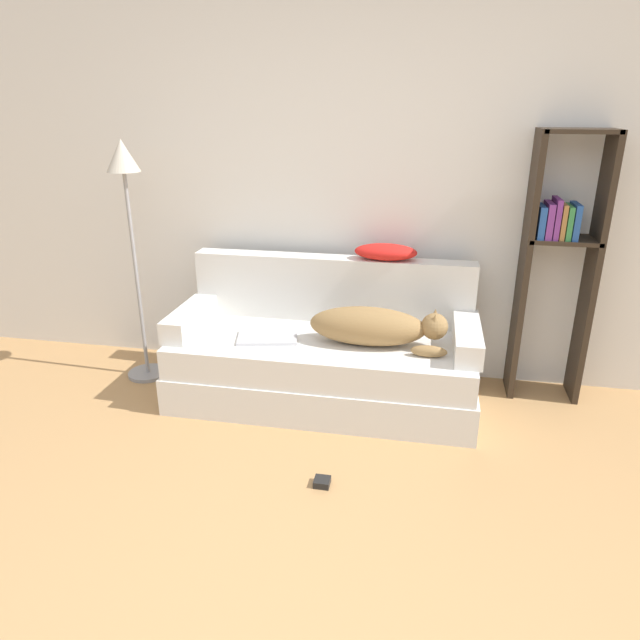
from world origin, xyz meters
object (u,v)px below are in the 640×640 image
couch (323,369)px  dog (375,327)px  throw_pillow (386,252)px  bookshelf (559,253)px  floor_lamp (128,205)px  laptop (268,337)px  power_adapter (322,482)px

couch → dog: size_ratio=2.29×
throw_pillow → bookshelf: (1.01, 0.02, 0.04)m
floor_lamp → bookshelf: bearing=5.5°
dog → bookshelf: bookshelf is taller
dog → couch: bearing=171.2°
dog → floor_lamp: 1.69m
couch → bookshelf: (1.35, 0.35, 0.72)m
laptop → throw_pillow: size_ratio=1.02×
power_adapter → laptop: bearing=121.9°
bookshelf → dog: bearing=-159.1°
laptop → power_adapter: size_ratio=5.11×
laptop → floor_lamp: floor_lamp is taller
power_adapter → throw_pillow: bearing=81.6°
dog → throw_pillow: (0.02, 0.37, 0.35)m
laptop → power_adapter: laptop is taller
laptop → couch: bearing=1.1°
couch → dog: dog is taller
dog → floor_lamp: bearing=174.6°
dog → laptop: dog is taller
throw_pillow → floor_lamp: 1.62m
laptop → floor_lamp: 1.19m
throw_pillow → dog: bearing=-92.8°
throw_pillow → bookshelf: 1.02m
bookshelf → power_adapter: (-1.19, -1.21, -0.90)m
couch → floor_lamp: 1.57m
couch → laptop: 0.40m
couch → power_adapter: 0.89m
couch → power_adapter: size_ratio=23.63×
throw_pillow → power_adapter: size_ratio=4.99×
dog → power_adapter: dog is taller
bookshelf → throw_pillow: bearing=-178.9°
floor_lamp → laptop: bearing=-11.1°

